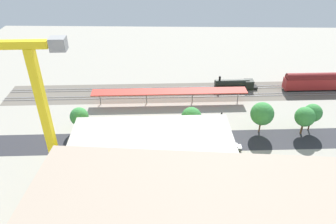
{
  "coord_description": "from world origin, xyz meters",
  "views": [
    {
      "loc": [
        3.57,
        72.49,
        51.44
      ],
      "look_at": [
        4.99,
        2.27,
        7.15
      ],
      "focal_mm": 33.93,
      "sensor_mm": 36.0,
      "label": 1
    }
  ],
  "objects": [
    {
      "name": "construction_roof_slab",
      "position": [
        7.36,
        28.96,
        16.52
      ],
      "size": [
        31.08,
        21.69,
        0.4
      ],
      "primitive_type": "cube",
      "rotation": [
        0.0,
        0.0,
        0.06
      ],
      "color": "#ADA89E",
      "rests_on": "construction_building"
    },
    {
      "name": "parked_car_0",
      "position": [
        -11.52,
        8.74,
        0.75
      ],
      "size": [
        4.63,
        1.85,
        1.67
      ],
      "color": "black",
      "rests_on": "ground"
    },
    {
      "name": "parked_car_1",
      "position": [
        -5.43,
        8.38,
        0.74
      ],
      "size": [
        4.88,
        2.19,
        1.65
      ],
      "color": "black",
      "rests_on": "ground"
    },
    {
      "name": "street_asphalt",
      "position": [
        0.0,
        5.37,
        0.0
      ],
      "size": [
        117.9,
        15.68,
        0.01
      ],
      "primitive_type": "cube",
      "rotation": [
        0.0,
        0.0,
        0.06
      ],
      "color": "#2D2D33",
      "rests_on": "ground"
    },
    {
      "name": "parked_car_5",
      "position": [
        20.09,
        9.25,
        0.78
      ],
      "size": [
        4.05,
        1.95,
        1.76
      ],
      "color": "black",
      "rests_on": "ground"
    },
    {
      "name": "traffic_light",
      "position": [
        -9.34,
        0.76,
        4.21
      ],
      "size": [
        0.5,
        0.36,
        6.34
      ],
      "color": "#333333",
      "rests_on": "ground"
    },
    {
      "name": "parked_car_3",
      "position": [
        6.56,
        8.71,
        0.73
      ],
      "size": [
        4.9,
        2.05,
        1.63
      ],
      "color": "black",
      "rests_on": "ground"
    },
    {
      "name": "street_tree_2",
      "position": [
        -34.09,
        -0.53,
        5.62
      ],
      "size": [
        4.9,
        4.9,
        8.09
      ],
      "color": "brown",
      "rests_on": "ground"
    },
    {
      "name": "locomotive",
      "position": [
        -17.68,
        -24.42,
        1.74
      ],
      "size": [
        14.69,
        3.43,
        4.99
      ],
      "color": "black",
      "rests_on": "ground"
    },
    {
      "name": "passenger_coach",
      "position": [
        -43.17,
        -24.43,
        3.25
      ],
      "size": [
        19.06,
        4.26,
        6.2
      ],
      "color": "black",
      "rests_on": "ground"
    },
    {
      "name": "parked_car_6",
      "position": [
        26.53,
        8.58,
        0.78
      ],
      "size": [
        4.3,
        2.0,
        1.77
      ],
      "color": "black",
      "rests_on": "ground"
    },
    {
      "name": "parked_car_4",
      "position": [
        13.61,
        8.54,
        0.71
      ],
      "size": [
        4.52,
        2.21,
        1.59
      ],
      "color": "black",
      "rests_on": "ground"
    },
    {
      "name": "rail_bed",
      "position": [
        0.0,
        -21.66,
        0.0
      ],
      "size": [
        118.16,
        20.2,
        0.01
      ],
      "primitive_type": "cube",
      "rotation": [
        0.0,
        0.0,
        0.06
      ],
      "color": "#665E54",
      "rests_on": "ground"
    },
    {
      "name": "street_tree_0",
      "position": [
        -20.15,
        0.64,
        5.89
      ],
      "size": [
        6.24,
        6.24,
        9.02
      ],
      "color": "brown",
      "rests_on": "ground"
    },
    {
      "name": "street_tree_4",
      "position": [
        -31.45,
        1.14,
        5.39
      ],
      "size": [
        5.32,
        5.32,
        8.07
      ],
      "color": "brown",
      "rests_on": "ground"
    },
    {
      "name": "platform_canopy_near",
      "position": [
        4.86,
        -14.67,
        4.03
      ],
      "size": [
        48.64,
        6.96,
        4.23
      ],
      "color": "#B73328",
      "rests_on": "ground"
    },
    {
      "name": "parked_car_2",
      "position": [
        1.18,
        8.97,
        0.8
      ],
      "size": [
        4.45,
        2.24,
        1.81
      ],
      "color": "black",
      "rests_on": "ground"
    },
    {
      "name": "street_tree_3",
      "position": [
        -1.28,
        1.2,
        4.87
      ],
      "size": [
        5.58,
        5.58,
        7.68
      ],
      "color": "brown",
      "rests_on": "ground"
    },
    {
      "name": "construction_building",
      "position": [
        7.36,
        28.96,
        8.16
      ],
      "size": [
        30.45,
        21.06,
        16.32
      ],
      "primitive_type": "cube",
      "rotation": [
        0.0,
        0.0,
        0.06
      ],
      "color": "yellow",
      "rests_on": "ground"
    },
    {
      "name": "street_tree_1",
      "position": [
        29.16,
        0.81,
        4.46
      ],
      "size": [
        5.02,
        5.02,
        7.0
      ],
      "color": "brown",
      "rests_on": "ground"
    },
    {
      "name": "track_rails",
      "position": [
        0.0,
        -21.66,
        0.18
      ],
      "size": [
        117.4,
        13.79,
        0.12
      ],
      "color": "#9E9EA8",
      "rests_on": "ground"
    },
    {
      "name": "tower_crane",
      "position": [
        26.72,
        27.74,
        20.62
      ],
      "size": [
        22.88,
        3.6,
        35.8
      ],
      "color": "gray",
      "rests_on": "ground"
    },
    {
      "name": "box_truck_0",
      "position": [
        4.28,
        15.09,
        1.77
      ],
      "size": [
        9.88,
        2.63,
        3.68
      ],
      "color": "black",
      "rests_on": "ground"
    },
    {
      "name": "ground_plane",
      "position": [
        0.0,
        0.0,
        0.0
      ],
      "size": [
        188.13,
        188.13,
        0.0
      ],
      "primitive_type": "plane",
      "color": "#9E998C",
      "rests_on": "ground"
    }
  ]
}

